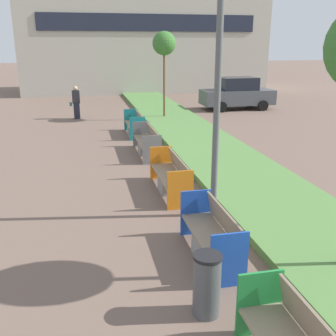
% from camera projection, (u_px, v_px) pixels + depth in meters
% --- Properties ---
extents(planter_grass_strip, '(2.80, 120.00, 0.18)m').
position_uv_depth(planter_grass_strip, '(235.00, 169.00, 11.84)').
color(planter_grass_strip, '#568442').
rests_on(planter_grass_strip, ground).
extents(building_backdrop, '(18.98, 6.38, 9.42)m').
position_uv_depth(building_backdrop, '(144.00, 31.00, 31.55)').
color(building_backdrop, '#B2AD9E').
rests_on(building_backdrop, ground).
extents(bench_blue_frame, '(0.65, 1.92, 0.94)m').
position_uv_depth(bench_blue_frame, '(212.00, 239.00, 7.03)').
color(bench_blue_frame, gray).
rests_on(bench_blue_frame, ground).
extents(bench_orange_frame, '(0.65, 2.32, 0.94)m').
position_uv_depth(bench_orange_frame, '(171.00, 178.00, 10.16)').
color(bench_orange_frame, gray).
rests_on(bench_orange_frame, ground).
extents(bench_grey_frame, '(0.65, 2.42, 0.94)m').
position_uv_depth(bench_grey_frame, '(147.00, 144.00, 13.66)').
color(bench_grey_frame, gray).
rests_on(bench_grey_frame, ground).
extents(bench_teal_frame, '(0.65, 2.12, 0.94)m').
position_uv_depth(bench_teal_frame, '(135.00, 126.00, 16.65)').
color(bench_teal_frame, gray).
rests_on(bench_teal_frame, ground).
extents(litter_bin, '(0.41, 0.41, 0.94)m').
position_uv_depth(litter_bin, '(207.00, 285.00, 5.50)').
color(litter_bin, '#4C4F51').
rests_on(litter_bin, ground).
extents(sapling_tree_far, '(1.14, 1.14, 4.30)m').
position_uv_depth(sapling_tree_far, '(164.00, 44.00, 19.03)').
color(sapling_tree_far, brown).
rests_on(sapling_tree_far, ground).
extents(pedestrian_walking, '(0.53, 0.24, 1.67)m').
position_uv_depth(pedestrian_walking, '(76.00, 102.00, 20.12)').
color(pedestrian_walking, '#232633').
rests_on(pedestrian_walking, ground).
extents(parked_car_distant, '(4.21, 2.00, 1.86)m').
position_uv_depth(parked_car_distant, '(237.00, 94.00, 23.09)').
color(parked_car_distant, '#474C51').
rests_on(parked_car_distant, ground).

